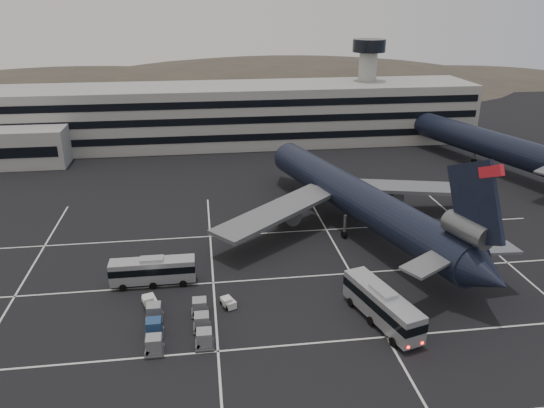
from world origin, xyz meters
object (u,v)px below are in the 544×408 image
Objects in this scene: trijet_main at (359,199)px; tug_a at (150,302)px; bus_near at (382,304)px; bus_far at (153,270)px; uld_cluster at (178,325)px.

trijet_main reaches higher than tug_a.
bus_near is at bearing -33.35° from tug_a.
bus_far is 1.20× the size of uld_cluster.
bus_far is (-25.67, 11.98, -0.28)m from bus_near.
uld_cluster is (3.36, -10.79, -1.11)m from bus_far.
uld_cluster is at bearing 161.01° from bus_near.
trijet_main is 20.78× the size of tug_a.
uld_cluster is (-22.31, 1.20, -1.40)m from bus_near.
trijet_main is 35.54m from uld_cluster.
trijet_main is 35.10m from tug_a.
bus_near is 28.33m from bus_far.
trijet_main is 4.60× the size of bus_near.
trijet_main is 6.41× the size of uld_cluster.
tug_a is at bearing 179.58° from bus_far.
trijet_main is 24.86m from bus_near.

